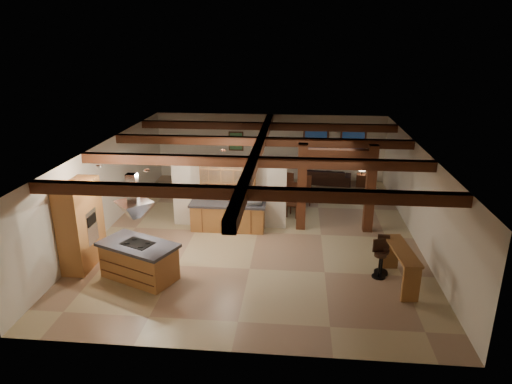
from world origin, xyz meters
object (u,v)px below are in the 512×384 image
kitchen_island (139,260)px  sofa (326,176)px  dining_table (283,199)px  bar_counter (401,261)px

kitchen_island → sofa: kitchen_island is taller
dining_table → bar_counter: bar_counter is taller
kitchen_island → dining_table: kitchen_island is taller
kitchen_island → sofa: size_ratio=1.07×
sofa → bar_counter: size_ratio=1.13×
sofa → kitchen_island: bearing=65.4°
kitchen_island → dining_table: size_ratio=1.40×
kitchen_island → dining_table: 6.72m
kitchen_island → sofa: (5.34, 8.73, -0.20)m
sofa → dining_table: bearing=67.0°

